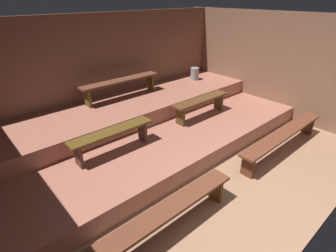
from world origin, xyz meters
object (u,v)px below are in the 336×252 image
(bench_lower_left, at_px, (112,135))
(pail_middle, at_px, (195,74))
(bench_middle_center, at_px, (121,83))
(bench_floor_left, at_px, (154,222))
(bench_lower_right, at_px, (201,103))
(bench_floor_right, at_px, (283,136))

(bench_lower_left, distance_m, pail_middle, 3.45)
(bench_middle_center, bearing_deg, bench_floor_left, -117.16)
(bench_floor_left, relative_size, bench_lower_right, 1.73)
(bench_floor_right, distance_m, bench_middle_center, 3.39)
(bench_floor_left, height_order, bench_lower_left, bench_lower_left)
(bench_lower_right, height_order, bench_middle_center, bench_middle_center)
(bench_floor_left, distance_m, bench_floor_right, 3.03)
(bench_floor_left, bearing_deg, bench_floor_right, 0.00)
(bench_floor_left, height_order, bench_floor_right, same)
(bench_lower_right, bearing_deg, bench_middle_center, 127.38)
(bench_middle_center, height_order, pail_middle, bench_middle_center)
(bench_floor_left, bearing_deg, bench_middle_center, 62.84)
(bench_middle_center, xyz_separation_m, pail_middle, (2.15, -0.14, -0.17))
(bench_lower_right, distance_m, bench_middle_center, 1.75)
(bench_middle_center, bearing_deg, bench_floor_right, -63.24)
(bench_lower_right, bearing_deg, bench_lower_left, 180.00)
(bench_lower_left, bearing_deg, bench_floor_left, -105.86)
(bench_floor_right, distance_m, pail_middle, 2.95)
(bench_floor_left, distance_m, bench_middle_center, 3.40)
(bench_lower_left, height_order, bench_lower_right, same)
(bench_floor_left, height_order, pail_middle, pail_middle)
(bench_lower_right, bearing_deg, bench_floor_right, -74.14)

